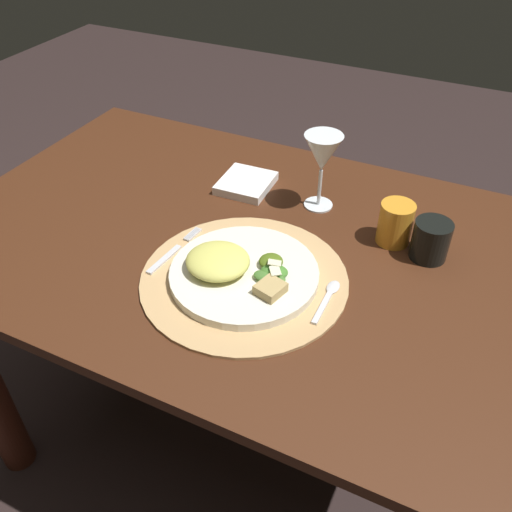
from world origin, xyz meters
name	(u,v)px	position (x,y,z in m)	size (l,w,h in m)	color
ground_plane	(245,439)	(0.00, 0.00, 0.00)	(6.00, 6.00, 0.00)	black
dining_table	(242,300)	(0.00, 0.00, 0.56)	(1.25, 0.81, 0.73)	#432212
placemat	(244,279)	(0.06, -0.11, 0.73)	(0.38, 0.38, 0.01)	tan
dinner_plate	(244,274)	(0.06, -0.11, 0.74)	(0.27, 0.27, 0.02)	silver
pasta_serving	(218,261)	(0.02, -0.13, 0.77)	(0.11, 0.12, 0.04)	#D4D060
salad_greens	(272,269)	(0.11, -0.10, 0.76)	(0.08, 0.09, 0.03)	#46762E
bread_piece	(270,289)	(0.13, -0.15, 0.76)	(0.05, 0.04, 0.02)	tan
fork	(172,252)	(-0.09, -0.11, 0.74)	(0.03, 0.16, 0.00)	silver
spoon	(329,295)	(0.22, -0.09, 0.74)	(0.02, 0.12, 0.01)	silver
napkin	(246,183)	(-0.08, 0.18, 0.74)	(0.11, 0.12, 0.02)	white
wine_glass	(322,155)	(0.10, 0.18, 0.85)	(0.08, 0.08, 0.17)	silver
amber_tumbler	(395,223)	(0.28, 0.12, 0.77)	(0.07, 0.07, 0.09)	orange
dark_tumbler	(431,240)	(0.35, 0.10, 0.77)	(0.07, 0.07, 0.08)	black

